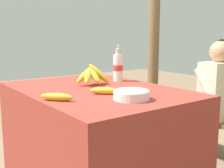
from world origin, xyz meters
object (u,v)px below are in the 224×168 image
at_px(seated_vendor, 214,93).
at_px(banana_bunch_green, 186,103).
at_px(support_post_near, 154,33).
at_px(water_bottle, 118,67).
at_px(loose_banana_front, 57,97).
at_px(banana_bunch_ripe, 92,75).
at_px(wooden_bench, 215,125).
at_px(loose_banana_side, 104,91).
at_px(serving_bowl, 132,94).

height_order(seated_vendor, banana_bunch_green, seated_vendor).
bearing_deg(seated_vendor, support_post_near, -10.13).
bearing_deg(water_bottle, loose_banana_front, -62.28).
height_order(water_bottle, support_post_near, support_post_near).
relative_size(banana_bunch_ripe, wooden_bench, 0.22).
bearing_deg(loose_banana_side, banana_bunch_green, 107.67).
relative_size(banana_bunch_ripe, loose_banana_side, 1.86).
bearing_deg(seated_vendor, banana_bunch_ripe, 81.52).
relative_size(water_bottle, wooden_bench, 0.21).
relative_size(water_bottle, loose_banana_front, 1.64).
xyz_separation_m(banana_bunch_ripe, loose_banana_front, (0.33, -0.43, -0.05)).
xyz_separation_m(banana_bunch_green, support_post_near, (-0.72, 0.24, 0.71)).
bearing_deg(serving_bowl, water_bottle, 148.82).
distance_m(serving_bowl, support_post_near, 2.02).
xyz_separation_m(loose_banana_front, support_post_near, (-1.12, 1.82, 0.37)).
bearing_deg(water_bottle, support_post_near, 123.93).
relative_size(loose_banana_front, wooden_bench, 0.13).
relative_size(banana_bunch_ripe, support_post_near, 0.12).
relative_size(seated_vendor, support_post_near, 0.47).
distance_m(water_bottle, wooden_bench, 1.09).
xyz_separation_m(seated_vendor, banana_bunch_green, (-0.32, 0.03, -0.16)).
bearing_deg(banana_bunch_ripe, water_bottle, 97.43).
height_order(banana_bunch_ripe, loose_banana_side, banana_bunch_ripe).
bearing_deg(loose_banana_front, banana_bunch_ripe, 127.40).
bearing_deg(seated_vendor, loose_banana_side, 97.99).
bearing_deg(wooden_bench, seated_vendor, -104.99).
relative_size(loose_banana_side, wooden_bench, 0.12).
xyz_separation_m(loose_banana_front, seated_vendor, (-0.08, 1.55, -0.17)).
distance_m(loose_banana_front, banana_bunch_green, 1.66).
bearing_deg(banana_bunch_ripe, seated_vendor, 77.34).
relative_size(banana_bunch_ripe, serving_bowl, 1.45).
relative_size(loose_banana_side, support_post_near, 0.07).
relative_size(serving_bowl, seated_vendor, 0.18).
bearing_deg(wooden_bench, banana_bunch_green, -179.74).
distance_m(loose_banana_side, support_post_near, 1.92).
xyz_separation_m(serving_bowl, seated_vendor, (-0.29, 1.21, -0.18)).
relative_size(banana_bunch_ripe, seated_vendor, 0.26).
distance_m(wooden_bench, support_post_near, 1.37).
relative_size(serving_bowl, support_post_near, 0.08).
distance_m(loose_banana_side, wooden_bench, 1.36).
bearing_deg(loose_banana_front, banana_bunch_green, 104.23).
bearing_deg(seated_vendor, serving_bowl, 107.69).
relative_size(loose_banana_side, seated_vendor, 0.14).
xyz_separation_m(wooden_bench, banana_bunch_green, (-0.33, -0.00, 0.14)).
height_order(seated_vendor, support_post_near, support_post_near).
relative_size(wooden_bench, support_post_near, 0.56).
height_order(serving_bowl, wooden_bench, serving_bowl).
xyz_separation_m(serving_bowl, support_post_near, (-1.33, 1.47, 0.37)).
bearing_deg(loose_banana_side, seated_vendor, 93.80).
bearing_deg(banana_bunch_green, loose_banana_front, -75.77).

